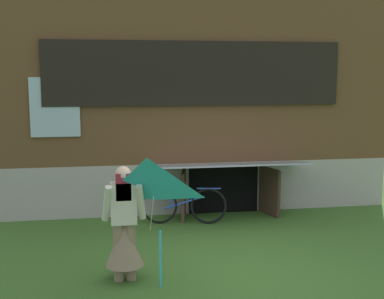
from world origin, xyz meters
The scene contains 5 objects.
ground_plane centered at (0.00, 0.00, 0.00)m, with size 60.00×60.00×0.00m, color #386023.
log_house centered at (0.00, 5.57, 2.40)m, with size 8.07×6.27×4.80m.
person centered at (-1.49, -0.12, 0.66)m, with size 0.61×0.52×1.57m.
kite centered at (-1.22, -0.64, 1.32)m, with size 1.08×0.98×1.67m.
bicycle_blue centered at (-0.32, 2.34, 0.35)m, with size 1.57×0.32×0.72m.
Camera 1 is at (-1.67, -6.72, 2.77)m, focal length 47.62 mm.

